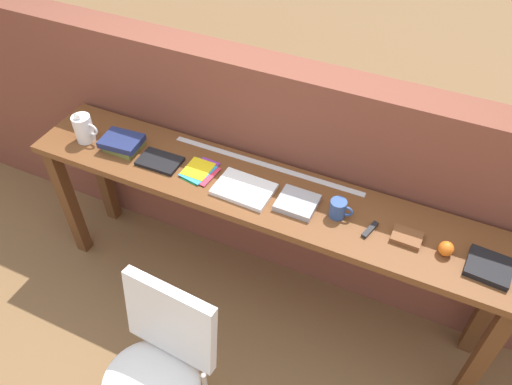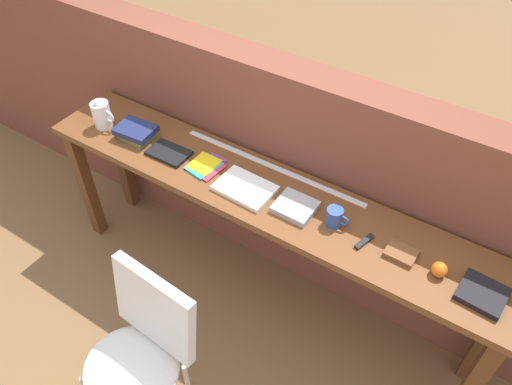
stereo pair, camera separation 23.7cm
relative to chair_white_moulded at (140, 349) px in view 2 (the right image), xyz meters
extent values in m
plane|color=brown|center=(0.10, 0.54, -0.53)|extent=(40.00, 40.00, 0.00)
cube|color=brown|center=(0.10, 1.18, 0.16)|extent=(6.00, 0.20, 1.37)
cube|color=brown|center=(0.10, 0.84, 0.33)|extent=(2.50, 0.44, 0.04)
cube|color=#5B341A|center=(-1.09, 0.68, -0.11)|extent=(0.07, 0.07, 0.84)
cube|color=#5B341A|center=(-1.09, 1.00, -0.11)|extent=(0.07, 0.07, 0.84)
cube|color=#5B341A|center=(1.29, 1.00, -0.11)|extent=(0.07, 0.07, 0.84)
ellipsoid|color=white|center=(0.00, -0.07, -0.08)|extent=(0.47, 0.45, 0.08)
cube|color=white|center=(0.01, 0.12, 0.16)|extent=(0.45, 0.13, 0.40)
cylinder|color=#B2B2B7|center=(-0.16, 0.10, -0.32)|extent=(0.02, 0.02, 0.41)
cylinder|color=white|center=(-0.91, 0.79, 0.43)|extent=(0.10, 0.10, 0.15)
cone|color=white|center=(-0.91, 0.76, 0.52)|extent=(0.04, 0.03, 0.04)
torus|color=white|center=(-0.85, 0.79, 0.44)|extent=(0.07, 0.01, 0.07)
cube|color=olive|center=(-0.68, 0.82, 0.37)|extent=(0.18, 0.15, 0.03)
cube|color=navy|center=(-0.69, 0.82, 0.40)|extent=(0.22, 0.17, 0.03)
cube|color=black|center=(-0.45, 0.80, 0.36)|extent=(0.22, 0.15, 0.02)
cube|color=green|center=(-0.23, 0.82, 0.35)|extent=(0.12, 0.18, 0.00)
cube|color=purple|center=(-0.22, 0.84, 0.36)|extent=(0.12, 0.18, 0.00)
cube|color=#E5334C|center=(-0.20, 0.81, 0.36)|extent=(0.13, 0.16, 0.00)
cube|color=#3399D8|center=(-0.23, 0.82, 0.36)|extent=(0.15, 0.18, 0.00)
cube|color=yellow|center=(-0.24, 0.83, 0.37)|extent=(0.13, 0.14, 0.00)
cube|color=white|center=(0.04, 0.79, 0.36)|extent=(0.29, 0.21, 0.02)
cube|color=#9E9EA3|center=(0.30, 0.81, 0.37)|extent=(0.19, 0.17, 0.03)
cylinder|color=#2D4C8C|center=(0.50, 0.83, 0.40)|extent=(0.08, 0.08, 0.09)
torus|color=#2D4C8C|center=(0.54, 0.83, 0.40)|extent=(0.06, 0.01, 0.06)
cube|color=black|center=(0.66, 0.80, 0.36)|extent=(0.05, 0.11, 0.02)
cube|color=brown|center=(0.82, 0.82, 0.37)|extent=(0.13, 0.10, 0.02)
sphere|color=orange|center=(0.98, 0.81, 0.39)|extent=(0.07, 0.07, 0.07)
cube|color=black|center=(1.17, 0.80, 0.37)|extent=(0.19, 0.18, 0.03)
cube|color=silver|center=(0.06, 1.01, 0.35)|extent=(1.05, 0.03, 0.00)
camera|label=1|loc=(0.81, -0.75, 2.04)|focal=35.00mm
camera|label=2|loc=(1.02, -0.63, 2.04)|focal=35.00mm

